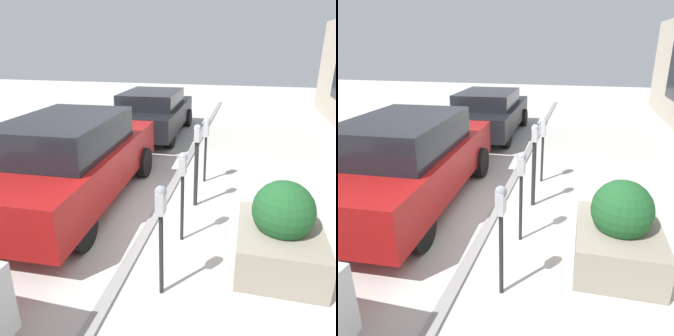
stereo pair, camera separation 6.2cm
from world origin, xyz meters
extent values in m
plane|color=beige|center=(0.00, 0.00, 0.00)|extent=(40.00, 40.00, 0.00)
cube|color=gray|center=(0.00, 0.08, 0.02)|extent=(24.50, 0.16, 0.04)
cylinder|color=#232326|center=(-1.77, -0.50, 0.53)|extent=(0.05, 0.05, 1.07)
cube|color=#B7B7BC|center=(-1.77, -0.50, 1.20)|extent=(0.16, 0.09, 0.26)
sphere|color=gray|center=(-1.77, -0.50, 1.33)|extent=(0.14, 0.14, 0.14)
cylinder|color=#232326|center=(-0.59, -0.50, 0.53)|extent=(0.05, 0.05, 1.07)
cube|color=#B7B7BC|center=(-0.59, -0.50, 1.20)|extent=(0.16, 0.09, 0.26)
sphere|color=gray|center=(-0.59, -0.50, 1.33)|extent=(0.13, 0.13, 0.13)
cylinder|color=#232326|center=(0.59, -0.52, 0.61)|extent=(0.07, 0.07, 1.23)
cube|color=#B7B7BC|center=(0.59, -0.52, 1.34)|extent=(0.16, 0.09, 0.23)
sphere|color=gray|center=(0.59, -0.52, 1.45)|extent=(0.14, 0.14, 0.14)
cylinder|color=#232326|center=(1.75, -0.53, 0.51)|extent=(0.05, 0.05, 1.01)
cube|color=#B7B7BC|center=(1.75, -0.53, 1.16)|extent=(0.19, 0.09, 0.29)
sphere|color=gray|center=(1.75, -0.53, 1.30)|extent=(0.16, 0.16, 0.16)
cube|color=gray|center=(-0.87, -1.87, 0.28)|extent=(1.37, 1.09, 0.55)
sphere|color=#1E5628|center=(-0.87, -1.87, 0.81)|extent=(0.79, 0.79, 0.79)
cube|color=maroon|center=(0.28, 1.69, 0.69)|extent=(4.73, 2.02, 0.73)
cube|color=black|center=(0.10, 1.69, 1.35)|extent=(2.49, 1.71, 0.57)
cylinder|color=black|center=(1.73, 0.84, 0.33)|extent=(0.66, 0.22, 0.66)
cylinder|color=black|center=(1.73, 2.53, 0.33)|extent=(0.66, 0.22, 0.66)
cylinder|color=black|center=(-1.16, 0.84, 0.33)|extent=(0.66, 0.22, 0.66)
cube|color=black|center=(5.40, 1.66, 0.63)|extent=(4.55, 2.06, 0.64)
cube|color=black|center=(5.22, 1.66, 1.18)|extent=(2.39, 1.75, 0.47)
cylinder|color=black|center=(6.78, 0.79, 0.31)|extent=(0.61, 0.23, 0.61)
cylinder|color=black|center=(6.78, 2.53, 0.31)|extent=(0.61, 0.23, 0.61)
cylinder|color=black|center=(4.01, 0.79, 0.31)|extent=(0.61, 0.23, 0.61)
cylinder|color=black|center=(4.01, 2.53, 0.31)|extent=(0.61, 0.23, 0.61)
camera|label=1|loc=(-4.81, -1.32, 2.79)|focal=35.00mm
camera|label=2|loc=(-4.83, -1.26, 2.79)|focal=35.00mm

